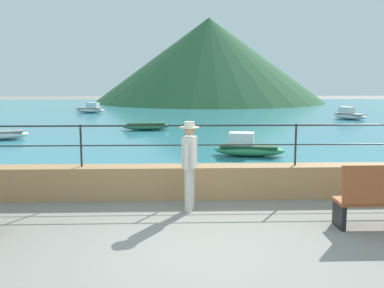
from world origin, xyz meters
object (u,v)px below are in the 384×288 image
Objects in this scene: boat_2 at (349,115)px; boat_6 at (146,126)px; person_walking at (189,161)px; boat_5 at (91,109)px; boat_1 at (248,148)px.

boat_2 is 13.35m from boat_6.
boat_2 is at bearing 23.72° from boat_6.
person_walking is 0.71× the size of boat_5.
boat_5 is at bearing 114.64° from boat_1.
person_walking is at bearing -75.10° from boat_5.
person_walking reaches higher than boat_5.
person_walking is 6.24m from boat_1.
boat_2 is 18.08m from boat_5.
boat_6 is at bearing -156.28° from boat_2.
boat_2 is at bearing 60.77° from person_walking.
person_walking is 25.58m from boat_5.
boat_2 is (8.42, 12.92, 0.00)m from boat_1.
person_walking is 0.74× the size of boat_6.
boat_1 is at bearing 70.41° from person_walking.
boat_1 is 1.03× the size of boat_6.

